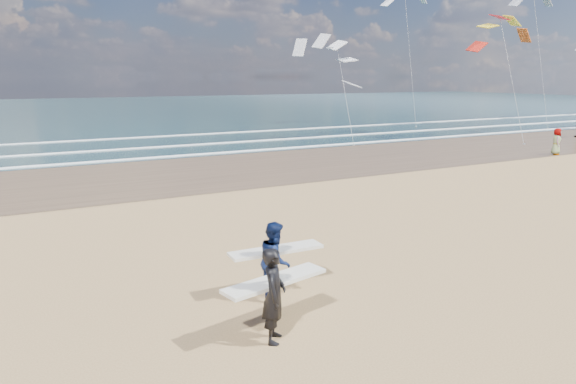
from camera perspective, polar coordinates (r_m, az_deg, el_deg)
wet_sand_strip at (r=35.21m, az=13.37°, el=4.46°), size 220.00×12.00×0.01m
ocean at (r=83.57m, az=-11.97°, el=9.10°), size 220.00×100.00×0.02m
foam_breakers at (r=43.24m, az=4.53°, el=6.29°), size 220.00×11.70×0.05m
surfer_near at (r=9.66m, az=-1.55°, el=-11.17°), size 2.26×1.24×1.81m
surfer_far at (r=11.44m, az=-1.41°, el=-7.50°), size 2.21×1.17×1.75m
beachgoer_0 at (r=36.75m, az=27.68°, el=4.99°), size 0.96×0.94×1.67m
kite_0 at (r=43.23m, az=23.28°, el=13.20°), size 6.25×4.79×10.51m
kite_1 at (r=39.68m, az=6.03°, el=12.74°), size 6.50×4.81×8.46m
kite_2 at (r=56.50m, az=26.11°, el=14.41°), size 5.40×4.69×14.53m
kite_5 at (r=54.54m, az=13.30°, el=15.67°), size 5.44×4.70×14.94m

